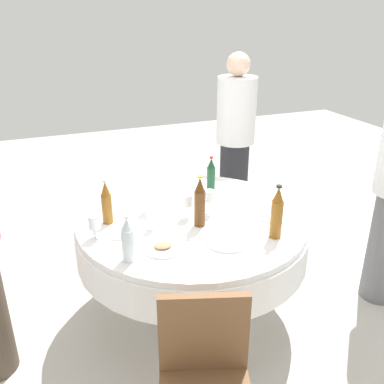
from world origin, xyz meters
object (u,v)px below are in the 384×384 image
(plate_mid, at_px, (273,215))
(plate_north, at_px, (227,241))
(bottle_amber_south, at_px, (107,203))
(chair_far, at_px, (205,377))
(wine_glass_left, at_px, (210,198))
(wine_glass_front, at_px, (94,222))
(person_outer, at_px, (235,144))
(bottle_amber_outer, at_px, (277,213))
(plate_west, at_px, (163,247))
(dining_table, at_px, (192,236))
(bottle_dark_green_front, at_px, (211,176))
(bottle_clear_rear, at_px, (128,240))
(bottle_brown_left, at_px, (200,203))
(wine_glass_west, at_px, (149,195))
(wine_glass_inner, at_px, (151,215))
(wine_glass_far, at_px, (188,202))

(plate_mid, bearing_deg, plate_north, -155.38)
(bottle_amber_south, distance_m, chair_far, 1.22)
(wine_glass_left, xyz_separation_m, chair_far, (-0.47, -1.03, -0.34))
(wine_glass_front, height_order, plate_mid, wine_glass_front)
(person_outer, bearing_deg, plate_north, -78.81)
(bottle_amber_outer, bearing_deg, plate_mid, 61.11)
(bottle_amber_outer, relative_size, plate_west, 1.52)
(bottle_amber_south, distance_m, bottle_amber_outer, 1.03)
(dining_table, relative_size, bottle_dark_green_front, 5.53)
(wine_glass_front, distance_m, plate_north, 0.77)
(bottle_clear_rear, relative_size, bottle_brown_left, 0.80)
(wine_glass_west, bearing_deg, chair_far, -95.26)
(plate_west, bearing_deg, wine_glass_inner, 87.71)
(wine_glass_left, distance_m, person_outer, 1.17)
(wine_glass_far, height_order, chair_far, wine_glass_far)
(bottle_amber_outer, relative_size, plate_mid, 1.39)
(wine_glass_west, bearing_deg, wine_glass_inner, -103.20)
(wine_glass_front, distance_m, plate_mid, 1.13)
(bottle_amber_outer, distance_m, wine_glass_inner, 0.74)
(wine_glass_west, relative_size, plate_west, 0.73)
(bottle_clear_rear, height_order, bottle_brown_left, bottle_brown_left)
(bottle_brown_left, height_order, plate_mid, bottle_brown_left)
(bottle_brown_left, xyz_separation_m, person_outer, (0.79, 1.09, -0.03))
(bottle_amber_south, xyz_separation_m, bottle_brown_left, (0.52, -0.24, 0.02))
(wine_glass_front, height_order, wine_glass_west, wine_glass_west)
(bottle_clear_rear, bearing_deg, plate_north, -2.01)
(wine_glass_left, bearing_deg, wine_glass_front, -176.34)
(wine_glass_inner, bearing_deg, bottle_amber_south, 141.93)
(dining_table, xyz_separation_m, wine_glass_far, (-0.03, -0.00, 0.26))
(bottle_amber_south, xyz_separation_m, wine_glass_far, (0.49, -0.12, -0.02))
(dining_table, xyz_separation_m, bottle_brown_left, (0.00, -0.13, 0.30))
(bottle_amber_outer, xyz_separation_m, wine_glass_left, (-0.24, 0.42, -0.04))
(person_outer, bearing_deg, bottle_brown_left, -86.48)
(wine_glass_left, height_order, wine_glass_west, wine_glass_left)
(dining_table, relative_size, wine_glass_far, 9.55)
(bottle_amber_south, height_order, bottle_amber_outer, bottle_amber_outer)
(bottle_clear_rear, height_order, plate_west, bottle_clear_rear)
(bottle_amber_south, relative_size, chair_far, 0.33)
(bottle_brown_left, height_order, wine_glass_left, bottle_brown_left)
(bottle_amber_outer, bearing_deg, bottle_clear_rear, 175.53)
(wine_glass_left, distance_m, wine_glass_far, 0.15)
(wine_glass_far, height_order, wine_glass_inner, wine_glass_far)
(bottle_amber_south, height_order, wine_glass_far, bottle_amber_south)
(bottle_dark_green_front, bearing_deg, wine_glass_front, -157.67)
(bottle_clear_rear, relative_size, plate_west, 1.22)
(wine_glass_left, height_order, chair_far, wine_glass_left)
(wine_glass_west, distance_m, chair_far, 1.26)
(bottle_dark_green_front, xyz_separation_m, person_outer, (0.52, 0.64, -0.00))
(wine_glass_front, xyz_separation_m, person_outer, (1.41, 1.01, 0.02))
(dining_table, distance_m, wine_glass_inner, 0.38)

